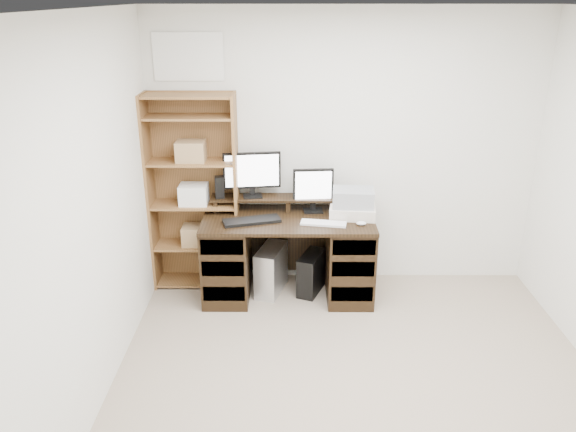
{
  "coord_description": "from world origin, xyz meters",
  "views": [
    {
      "loc": [
        -0.48,
        -2.92,
        2.58
      ],
      "look_at": [
        -0.5,
        1.43,
        0.85
      ],
      "focal_mm": 35.0,
      "sensor_mm": 36.0,
      "label": 1
    }
  ],
  "objects_px": {
    "monitor_wide": "(252,172)",
    "monitor_small": "(313,188)",
    "tower_silver": "(271,270)",
    "printer": "(352,211)",
    "desk": "(288,255)",
    "tower_black": "(311,273)",
    "bookshelf": "(194,191)"
  },
  "relations": [
    {
      "from": "monitor_small",
      "to": "printer",
      "type": "distance_m",
      "value": 0.4
    },
    {
      "from": "monitor_wide",
      "to": "tower_black",
      "type": "relative_size",
      "value": 1.26
    },
    {
      "from": "monitor_wide",
      "to": "monitor_small",
      "type": "relative_size",
      "value": 1.3
    },
    {
      "from": "bookshelf",
      "to": "printer",
      "type": "bearing_deg",
      "value": -7.08
    },
    {
      "from": "desk",
      "to": "monitor_wide",
      "type": "relative_size",
      "value": 2.92
    },
    {
      "from": "printer",
      "to": "bookshelf",
      "type": "relative_size",
      "value": 0.22
    },
    {
      "from": "desk",
      "to": "printer",
      "type": "height_order",
      "value": "printer"
    },
    {
      "from": "monitor_small",
      "to": "bookshelf",
      "type": "bearing_deg",
      "value": 173.03
    },
    {
      "from": "printer",
      "to": "tower_silver",
      "type": "height_order",
      "value": "printer"
    },
    {
      "from": "monitor_small",
      "to": "monitor_wide",
      "type": "bearing_deg",
      "value": 169.31
    },
    {
      "from": "desk",
      "to": "monitor_wide",
      "type": "distance_m",
      "value": 0.81
    },
    {
      "from": "tower_silver",
      "to": "tower_black",
      "type": "xyz_separation_m",
      "value": [
        0.37,
        -0.0,
        -0.03
      ]
    },
    {
      "from": "monitor_wide",
      "to": "tower_black",
      "type": "distance_m",
      "value": 1.07
    },
    {
      "from": "tower_silver",
      "to": "printer",
      "type": "bearing_deg",
      "value": 15.81
    },
    {
      "from": "printer",
      "to": "desk",
      "type": "bearing_deg",
      "value": -169.76
    },
    {
      "from": "tower_black",
      "to": "bookshelf",
      "type": "bearing_deg",
      "value": -167.73
    },
    {
      "from": "desk",
      "to": "tower_silver",
      "type": "bearing_deg",
      "value": 165.14
    },
    {
      "from": "monitor_wide",
      "to": "tower_silver",
      "type": "xyz_separation_m",
      "value": [
        0.17,
        -0.18,
        -0.88
      ]
    },
    {
      "from": "monitor_wide",
      "to": "monitor_small",
      "type": "bearing_deg",
      "value": -13.8
    },
    {
      "from": "monitor_wide",
      "to": "tower_silver",
      "type": "bearing_deg",
      "value": -55.26
    },
    {
      "from": "desk",
      "to": "tower_black",
      "type": "distance_m",
      "value": 0.3
    },
    {
      "from": "monitor_small",
      "to": "bookshelf",
      "type": "xyz_separation_m",
      "value": [
        -1.07,
        0.05,
        -0.05
      ]
    },
    {
      "from": "printer",
      "to": "tower_silver",
      "type": "xyz_separation_m",
      "value": [
        -0.72,
        0.0,
        -0.58
      ]
    },
    {
      "from": "tower_black",
      "to": "bookshelf",
      "type": "relative_size",
      "value": 0.23
    },
    {
      "from": "desk",
      "to": "monitor_wide",
      "type": "height_order",
      "value": "monitor_wide"
    },
    {
      "from": "printer",
      "to": "tower_black",
      "type": "height_order",
      "value": "printer"
    },
    {
      "from": "desk",
      "to": "tower_black",
      "type": "bearing_deg",
      "value": 9.93
    },
    {
      "from": "desk",
      "to": "bookshelf",
      "type": "xyz_separation_m",
      "value": [
        -0.85,
        0.21,
        0.53
      ]
    },
    {
      "from": "monitor_small",
      "to": "tower_silver",
      "type": "distance_m",
      "value": 0.85
    },
    {
      "from": "monitor_small",
      "to": "tower_black",
      "type": "relative_size",
      "value": 0.97
    },
    {
      "from": "monitor_wide",
      "to": "tower_black",
      "type": "xyz_separation_m",
      "value": [
        0.54,
        -0.19,
        -0.91
      ]
    },
    {
      "from": "tower_black",
      "to": "tower_silver",
      "type": "bearing_deg",
      "value": -158.96
    }
  ]
}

